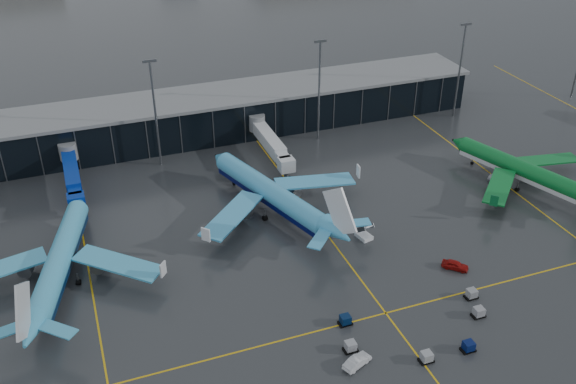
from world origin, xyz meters
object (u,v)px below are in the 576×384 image
object	(u,v)px
airliner_aer_lingus	(521,159)
mobile_airstair	(364,234)
airliner_klm_near	(270,181)
service_van_red	(455,265)
airliner_arkefly	(57,247)
baggage_carts	(424,329)
service_van_white	(357,361)

from	to	relation	value
airliner_aer_lingus	mobile_airstair	distance (m)	42.21
airliner_klm_near	service_van_red	world-z (taller)	airliner_klm_near
airliner_arkefly	airliner_klm_near	size ratio (longest dim) A/B	0.96
mobile_airstair	baggage_carts	bearing A→B (deg)	-108.04
airliner_aer_lingus	mobile_airstair	xyz separation A→B (m)	(-41.23, -7.22, -5.48)
airliner_klm_near	mobile_airstair	bearing A→B (deg)	-67.14
airliner_aer_lingus	baggage_carts	xyz separation A→B (m)	(-43.99, -34.35, -5.49)
airliner_aer_lingus	mobile_airstair	size ratio (longest dim) A/B	11.32
airliner_aer_lingus	baggage_carts	distance (m)	56.08
service_van_white	airliner_klm_near	bearing A→B (deg)	-25.74
airliner_aer_lingus	baggage_carts	size ratio (longest dim) A/B	1.52
baggage_carts	mobile_airstair	bearing A→B (deg)	84.18
airliner_klm_near	baggage_carts	distance (m)	44.77
mobile_airstair	service_van_red	distance (m)	18.34
baggage_carts	service_van_red	size ratio (longest dim) A/B	5.61
airliner_klm_near	airliner_aer_lingus	world-z (taller)	airliner_klm_near
airliner_klm_near	baggage_carts	bearing A→B (deg)	-93.84
baggage_carts	service_van_white	world-z (taller)	baggage_carts
airliner_klm_near	service_van_white	distance (m)	46.10
airliner_arkefly	airliner_aer_lingus	distance (m)	96.80
airliner_klm_near	service_van_red	size ratio (longest dim) A/B	9.58
airliner_aer_lingus	baggage_carts	world-z (taller)	airliner_aer_lingus
airliner_arkefly	service_van_white	size ratio (longest dim) A/B	8.92
airliner_arkefly	baggage_carts	world-z (taller)	airliner_arkefly
airliner_arkefly	service_van_white	bearing A→B (deg)	-27.56
airliner_klm_near	mobile_airstair	distance (m)	21.89
airliner_arkefly	mobile_airstair	xyz separation A→B (m)	(55.57, -7.37, -5.96)
airliner_klm_near	baggage_carts	xyz separation A→B (m)	(11.02, -42.93, -6.28)
baggage_carts	mobile_airstair	world-z (taller)	mobile_airstair
baggage_carts	mobile_airstair	size ratio (longest dim) A/B	7.47
airliner_arkefly	service_van_white	distance (m)	54.74
mobile_airstair	service_van_white	world-z (taller)	mobile_airstair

